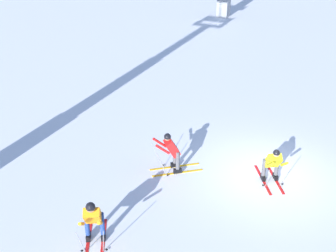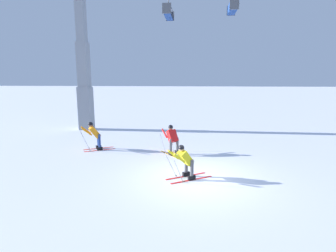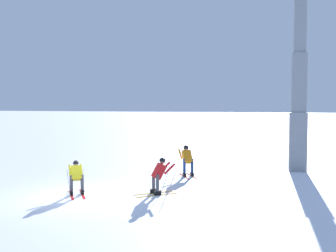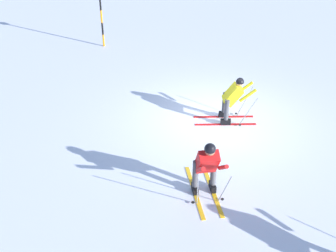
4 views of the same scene
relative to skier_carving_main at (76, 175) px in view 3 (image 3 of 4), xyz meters
name	(u,v)px [view 3 (image 3 of 4)]	position (x,y,z in m)	size (l,w,h in m)	color
ground_plane	(76,196)	(0.43, 0.18, -0.75)	(260.00, 260.00, 0.00)	white
skier_carving_main	(76,175)	(0.00, 0.00, 0.00)	(1.74, 1.38, 1.46)	red
lift_tower_near	(299,95)	(-7.74, 9.05, 3.32)	(0.89, 2.37, 9.98)	gray
skier_distant_uphill	(159,173)	(-0.78, 3.24, 0.08)	(1.52, 1.68, 1.59)	yellow
skier_distant_downhill	(187,158)	(-4.92, 3.56, 0.14)	(1.78, 1.35, 1.67)	red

